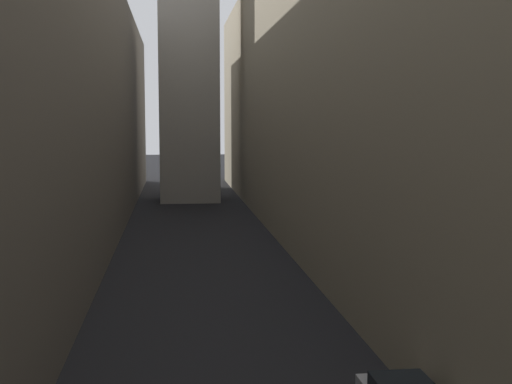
# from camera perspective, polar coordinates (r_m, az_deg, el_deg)

# --- Properties ---
(ground_plane) EXTENTS (264.00, 264.00, 0.00)m
(ground_plane) POSITION_cam_1_polar(r_m,az_deg,el_deg) (41.07, -4.47, -5.82)
(ground_plane) COLOR black
(building_block_right) EXTENTS (11.43, 108.00, 21.57)m
(building_block_right) POSITION_cam_1_polar(r_m,az_deg,el_deg) (44.16, 10.18, 9.00)
(building_block_right) COLOR gray
(building_block_right) RESTS_ON ground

